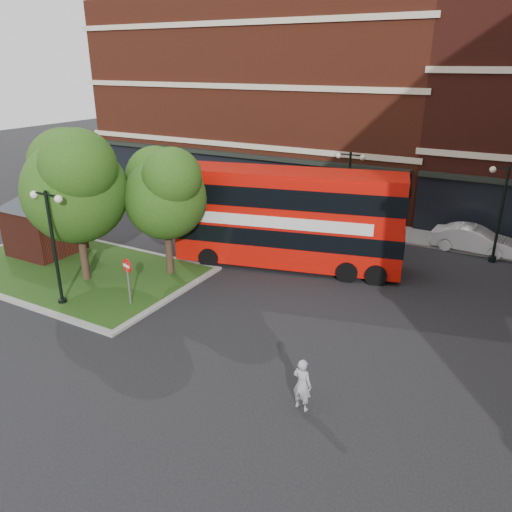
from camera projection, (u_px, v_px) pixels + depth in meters
The scene contains 15 objects.
ground at pixel (161, 340), 18.63m from camera, with size 120.00×120.00×0.00m, color black.
pavement_far at pixel (326, 222), 32.02m from camera, with size 44.00×3.00×0.12m, color slate.
terrace_far_left at pixel (271, 98), 39.22m from camera, with size 26.00×12.00×14.00m, color maroon.
traffic_island at pixel (73, 270), 24.68m from camera, with size 12.60×7.60×0.15m.
kiosk at pixel (42, 213), 26.03m from camera, with size 6.51×6.51×3.60m.
tree_island_west at pixel (74, 181), 21.97m from camera, with size 5.40×4.71×7.21m.
tree_island_east at pixel (164, 189), 22.83m from camera, with size 4.46×3.90×6.29m.
lamp_island at pixel (53, 243), 20.26m from camera, with size 1.72×0.36×5.00m.
lamp_far_left at pixel (348, 190), 28.48m from camera, with size 1.72×0.36×5.00m.
lamp_far_right at pixel (502, 209), 24.85m from camera, with size 1.72×0.36×5.00m.
bus at pixel (288, 212), 24.47m from camera, with size 11.43×5.11×4.26m.
woman at pixel (302, 385), 14.67m from camera, with size 0.62×0.40×1.69m, color #979799.
car_silver at pixel (245, 203), 34.02m from camera, with size 1.56×3.88×1.32m, color #A7AAAE.
car_white at pixel (473, 239), 27.01m from camera, with size 1.50×4.31×1.42m, color white.
no_entry_sign at pixel (128, 273), 20.58m from camera, with size 0.59×0.21×2.18m.
Camera 1 is at (11.00, -12.42, 9.72)m, focal length 35.00 mm.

